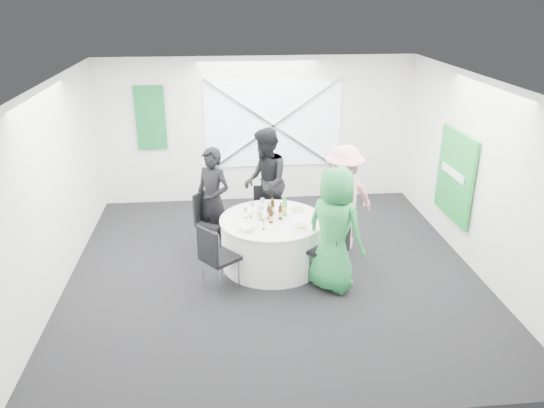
{
  "coord_description": "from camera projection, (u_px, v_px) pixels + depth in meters",
  "views": [
    {
      "loc": [
        -0.72,
        -6.97,
        3.93
      ],
      "look_at": [
        0.0,
        0.2,
        1.0
      ],
      "focal_mm": 35.0,
      "sensor_mm": 36.0,
      "label": 1
    }
  ],
  "objects": [
    {
      "name": "napkin",
      "position": [
        247.0,
        228.0,
        7.46
      ],
      "size": [
        0.22,
        0.2,
        0.05
      ],
      "primitive_type": "cube",
      "rotation": [
        0.0,
        0.0,
        0.51
      ],
      "color": "silver",
      "rests_on": "plate_front_left"
    },
    {
      "name": "wine_glass_c",
      "position": [
        251.0,
        217.0,
        7.63
      ],
      "size": [
        0.07,
        0.07,
        0.17
      ],
      "color": "white",
      "rests_on": "banquet_table"
    },
    {
      "name": "wall_right",
      "position": [
        478.0,
        176.0,
        7.72
      ],
      "size": [
        0.0,
        6.0,
        6.0
      ],
      "primitive_type": "plane",
      "rotation": [
        1.57,
        0.0,
        -1.57
      ],
      "color": "white",
      "rests_on": "floor"
    },
    {
      "name": "window_brace_b",
      "position": [
        273.0,
        126.0,
        10.13
      ],
      "size": [
        2.63,
        0.05,
        1.84
      ],
      "primitive_type": "cube",
      "rotation": [
        0.0,
        -0.97,
        0.0
      ],
      "color": "silver",
      "rests_on": "window_panel"
    },
    {
      "name": "knife_c",
      "position": [
        254.0,
        234.0,
        7.39
      ],
      "size": [
        0.11,
        0.12,
        0.01
      ],
      "primitive_type": "cube",
      "rotation": [
        0.0,
        0.0,
        -2.43
      ],
      "color": "silver",
      "rests_on": "banquet_table"
    },
    {
      "name": "person_woman_green",
      "position": [
        335.0,
        230.0,
        7.21
      ],
      "size": [
        1.02,
        1.01,
        1.78
      ],
      "primitive_type": "imported",
      "rotation": [
        0.0,
        0.0,
        2.38
      ],
      "color": "#258941",
      "rests_on": "floor"
    },
    {
      "name": "wall_left",
      "position": [
        53.0,
        191.0,
        7.17
      ],
      "size": [
        0.0,
        6.0,
        6.0
      ],
      "primitive_type": "plane",
      "rotation": [
        1.57,
        0.0,
        1.57
      ],
      "color": "white",
      "rests_on": "floor"
    },
    {
      "name": "knife_a",
      "position": [
        310.0,
        224.0,
        7.71
      ],
      "size": [
        0.11,
        0.12,
        0.01
      ],
      "primitive_type": "cube",
      "rotation": [
        0.0,
        0.0,
        -0.71
      ],
      "color": "silver",
      "rests_on": "banquet_table"
    },
    {
      "name": "green_sign",
      "position": [
        455.0,
        176.0,
        8.35
      ],
      "size": [
        0.05,
        1.2,
        1.4
      ],
      "primitive_type": "cube",
      "color": "green",
      "rests_on": "wall_right"
    },
    {
      "name": "chair_back_right",
      "position": [
        329.0,
        218.0,
        8.51
      ],
      "size": [
        0.54,
        0.53,
        0.88
      ],
      "rotation": [
        0.0,
        0.0,
        -1.1
      ],
      "color": "black",
      "rests_on": "floor"
    },
    {
      "name": "person_woman_pink",
      "position": [
        343.0,
        199.0,
        8.34
      ],
      "size": [
        1.23,
        0.88,
        1.73
      ],
      "primitive_type": "imported",
      "rotation": [
        0.0,
        0.0,
        -2.78
      ],
      "color": "pink",
      "rests_on": "floor"
    },
    {
      "name": "wine_glass_a",
      "position": [
        263.0,
        221.0,
        7.49
      ],
      "size": [
        0.07,
        0.07,
        0.17
      ],
      "color": "white",
      "rests_on": "banquet_table"
    },
    {
      "name": "plate_front_left",
      "position": [
        246.0,
        229.0,
        7.54
      ],
      "size": [
        0.28,
        0.28,
        0.01
      ],
      "color": "silver",
      "rests_on": "banquet_table"
    },
    {
      "name": "floor",
      "position": [
        273.0,
        270.0,
        7.97
      ],
      "size": [
        6.0,
        6.0,
        0.0
      ],
      "primitive_type": "plane",
      "color": "black",
      "rests_on": "ground"
    },
    {
      "name": "fork_b",
      "position": [
        244.0,
        209.0,
        8.22
      ],
      "size": [
        0.09,
        0.14,
        0.01
      ],
      "primitive_type": "cube",
      "rotation": [
        0.0,
        0.0,
        2.63
      ],
      "color": "silver",
      "rests_on": "banquet_table"
    },
    {
      "name": "green_water_bottle",
      "position": [
        285.0,
        208.0,
        7.95
      ],
      "size": [
        0.08,
        0.08,
        0.3
      ],
      "color": "green",
      "rests_on": "banquet_table"
    },
    {
      "name": "knife_b",
      "position": [
        234.0,
        217.0,
        7.93
      ],
      "size": [
        0.09,
        0.14,
        0.01
      ],
      "primitive_type": "cube",
      "rotation": [
        0.0,
        0.0,
        2.63
      ],
      "color": "silver",
      "rests_on": "banquet_table"
    },
    {
      "name": "beer_bottle_d",
      "position": [
        271.0,
        217.0,
        7.7
      ],
      "size": [
        0.06,
        0.06,
        0.25
      ],
      "color": "#3B220A",
      "rests_on": "banquet_table"
    },
    {
      "name": "plate_back",
      "position": [
        268.0,
        204.0,
        8.38
      ],
      "size": [
        0.25,
        0.25,
        0.01
      ],
      "color": "silver",
      "rests_on": "banquet_table"
    },
    {
      "name": "person_man_back",
      "position": [
        265.0,
        183.0,
        8.88
      ],
      "size": [
        0.49,
        0.89,
        1.84
      ],
      "primitive_type": "imported",
      "rotation": [
        0.0,
        0.0,
        -1.57
      ],
      "color": "black",
      "rests_on": "floor"
    },
    {
      "name": "fork_a",
      "position": [
        299.0,
        231.0,
        7.47
      ],
      "size": [
        0.1,
        0.13,
        0.01
      ],
      "primitive_type": "cube",
      "rotation": [
        0.0,
        0.0,
        -0.66
      ],
      "color": "silver",
      "rests_on": "banquet_table"
    },
    {
      "name": "beer_bottle_b",
      "position": [
        272.0,
        208.0,
        7.99
      ],
      "size": [
        0.06,
        0.06,
        0.28
      ],
      "color": "#3B220A",
      "rests_on": "banquet_table"
    },
    {
      "name": "chair_back",
      "position": [
        265.0,
        207.0,
        9.05
      ],
      "size": [
        0.38,
        0.39,
        0.83
      ],
      "rotation": [
        0.0,
        0.0,
        0.01
      ],
      "color": "black",
      "rests_on": "floor"
    },
    {
      "name": "fork_c",
      "position": [
        238.0,
        227.0,
        7.59
      ],
      "size": [
        0.11,
        0.12,
        0.01
      ],
      "primitive_type": "cube",
      "rotation": [
        0.0,
        0.0,
        -2.39
      ],
      "color": "silver",
      "rests_on": "banquet_table"
    },
    {
      "name": "beer_bottle_c",
      "position": [
        280.0,
        213.0,
        7.82
      ],
      "size": [
        0.06,
        0.06,
        0.27
      ],
      "color": "#3B220A",
      "rests_on": "banquet_table"
    },
    {
      "name": "window_brace_a",
      "position": [
        273.0,
        126.0,
        10.13
      ],
      "size": [
        2.63,
        0.05,
        1.84
      ],
      "primitive_type": "cube",
      "rotation": [
        0.0,
        0.97,
        0.0
      ],
      "color": "silver",
      "rests_on": "window_panel"
    },
    {
      "name": "wine_glass_e",
      "position": [
        246.0,
        210.0,
        7.87
      ],
      "size": [
        0.07,
        0.07,
        0.17
      ],
      "color": "white",
      "rests_on": "banquet_table"
    },
    {
      "name": "plate_back_right",
      "position": [
        297.0,
        209.0,
        8.17
      ],
      "size": [
        0.27,
        0.27,
        0.04
      ],
      "color": "silver",
      "rests_on": "banquet_table"
    },
    {
      "name": "wine_glass_b",
      "position": [
        252.0,
        205.0,
        8.05
      ],
      "size": [
        0.07,
        0.07,
        0.17
      ],
      "color": "white",
      "rests_on": "banquet_table"
    },
    {
      "name": "plate_back_left",
      "position": [
        244.0,
        212.0,
        8.11
      ],
      "size": [
        0.26,
        0.26,
        0.01
      ],
      "color": "silver",
      "rests_on": "banquet_table"
    },
    {
      "name": "chair_front_left",
      "position": [
        215.0,
        254.0,
        7.25
      ],
      "size": [
        0.62,
        0.62,
        0.97
      ],
      "rotation": [
        0.0,
        0.0,
        2.24
      ],
      "color": "black",
      "rests_on": "floor"
    },
    {
      "name": "wall_back",
      "position": [
        257.0,
        130.0,
        10.21
      ],
      "size": [
        6.0,
        0.0,
        6.0
      ],
      "primitive_type": "plane",
      "rotation": [
        1.57,
        0.0,
        0.0
      ],
      "color": "white",
      "rests_on": "floor"
    },
    {
      "name": "ceiling",
      "position": [
        274.0,
        82.0,
        6.92
      ],
      "size": [
        6.0,
        6.0,
        0.0
      ],
      "primitive_type": "plane",
      "rotation": [
        3.14,
        0.0,
        0.0
      ],
      "color": "white",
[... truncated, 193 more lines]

